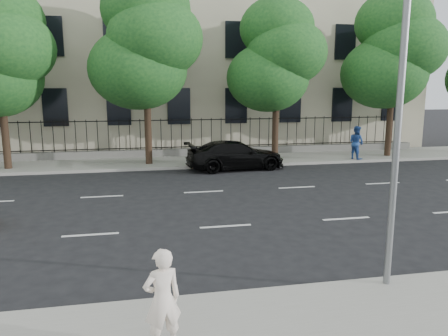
# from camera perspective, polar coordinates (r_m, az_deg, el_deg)

# --- Properties ---
(ground) EXTENTS (120.00, 120.00, 0.00)m
(ground) POSITION_cam_1_polar(r_m,az_deg,el_deg) (11.23, 2.79, -11.57)
(ground) COLOR black
(ground) RESTS_ON ground
(far_sidewalk) EXTENTS (60.00, 4.00, 0.15)m
(far_sidewalk) POSITION_cam_1_polar(r_m,az_deg,el_deg) (24.57, -5.13, 0.89)
(far_sidewalk) COLOR gray
(far_sidewalk) RESTS_ON ground
(lane_markings) EXTENTS (49.60, 4.62, 0.01)m
(lane_markings) POSITION_cam_1_polar(r_m,az_deg,el_deg) (15.63, -1.44, -5.06)
(lane_markings) COLOR silver
(lane_markings) RESTS_ON ground
(masonry_building) EXTENTS (34.60, 12.11, 18.50)m
(masonry_building) POSITION_cam_1_polar(r_m,az_deg,el_deg) (33.46, -7.15, 18.84)
(masonry_building) COLOR beige
(masonry_building) RESTS_ON ground
(iron_fence) EXTENTS (30.00, 0.50, 2.20)m
(iron_fence) POSITION_cam_1_polar(r_m,az_deg,el_deg) (26.15, -5.55, 2.75)
(iron_fence) COLOR slate
(iron_fence) RESTS_ON far_sidewalk
(street_light) EXTENTS (0.25, 3.32, 8.05)m
(street_light) POSITION_cam_1_polar(r_m,az_deg,el_deg) (9.76, 20.73, 15.27)
(street_light) COLOR slate
(street_light) RESTS_ON near_sidewalk
(tree_c) EXTENTS (5.89, 5.50, 9.80)m
(tree_c) POSITION_cam_1_polar(r_m,az_deg,el_deg) (23.54, -10.16, 15.82)
(tree_c) COLOR #382619
(tree_c) RESTS_ON far_sidewalk
(tree_d) EXTENTS (5.34, 4.94, 8.84)m
(tree_d) POSITION_cam_1_polar(r_m,az_deg,el_deg) (24.68, 6.89, 14.33)
(tree_d) COLOR #382619
(tree_d) RESTS_ON far_sidewalk
(tree_e) EXTENTS (5.71, 5.31, 9.46)m
(tree_e) POSITION_cam_1_polar(r_m,az_deg,el_deg) (27.67, 21.26, 14.05)
(tree_e) COLOR #382619
(tree_e) RESTS_ON far_sidewalk
(black_sedan) EXTENTS (5.24, 2.54, 1.47)m
(black_sedan) POSITION_cam_1_polar(r_m,az_deg,el_deg) (22.40, 1.50, 1.69)
(black_sedan) COLOR black
(black_sedan) RESTS_ON ground
(woman_near) EXTENTS (0.70, 0.55, 1.67)m
(woman_near) POSITION_cam_1_polar(r_m,az_deg,el_deg) (7.14, -8.05, -16.68)
(woman_near) COLOR white
(woman_near) RESTS_ON near_sidewalk
(pedestrian_far) EXTENTS (0.98, 1.10, 1.88)m
(pedestrian_far) POSITION_cam_1_polar(r_m,az_deg,el_deg) (25.71, 16.89, 3.19)
(pedestrian_far) COLOR #22458D
(pedestrian_far) RESTS_ON far_sidewalk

